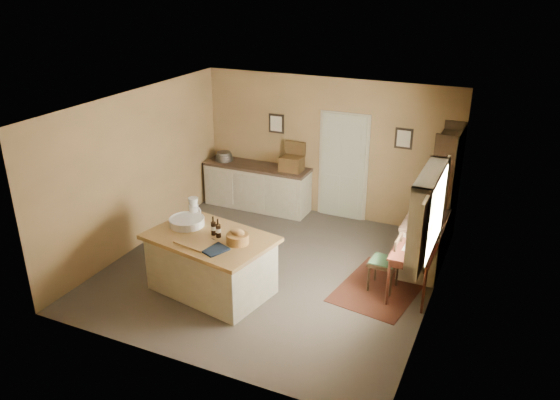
{
  "coord_description": "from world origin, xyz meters",
  "views": [
    {
      "loc": [
        3.32,
        -6.96,
        4.46
      ],
      "look_at": [
        0.05,
        0.23,
        1.15
      ],
      "focal_mm": 35.0,
      "sensor_mm": 36.0,
      "label": 1
    }
  ],
  "objects_px": {
    "work_island": "(211,262)",
    "desk_chair": "(384,262)",
    "shelving_unit": "(447,190)",
    "writing_desk": "(414,254)",
    "right_cabinet": "(424,243)",
    "sideboard": "(258,185)"
  },
  "relations": [
    {
      "from": "desk_chair",
      "to": "writing_desk",
      "type": "bearing_deg",
      "value": 7.37
    },
    {
      "from": "work_island",
      "to": "shelving_unit",
      "type": "distance_m",
      "value": 4.16
    },
    {
      "from": "sideboard",
      "to": "shelving_unit",
      "type": "relative_size",
      "value": 1.02
    },
    {
      "from": "sideboard",
      "to": "desk_chair",
      "type": "height_order",
      "value": "sideboard"
    },
    {
      "from": "sideboard",
      "to": "desk_chair",
      "type": "distance_m",
      "value": 3.71
    },
    {
      "from": "work_island",
      "to": "right_cabinet",
      "type": "distance_m",
      "value": 3.39
    },
    {
      "from": "writing_desk",
      "to": "desk_chair",
      "type": "distance_m",
      "value": 0.48
    },
    {
      "from": "desk_chair",
      "to": "shelving_unit",
      "type": "xyz_separation_m",
      "value": [
        0.58,
        1.81,
        0.62
      ]
    },
    {
      "from": "writing_desk",
      "to": "desk_chair",
      "type": "xyz_separation_m",
      "value": [
        -0.42,
        -0.04,
        -0.22
      ]
    },
    {
      "from": "right_cabinet",
      "to": "work_island",
      "type": "bearing_deg",
      "value": -144.48
    },
    {
      "from": "sideboard",
      "to": "right_cabinet",
      "type": "relative_size",
      "value": 1.95
    },
    {
      "from": "desk_chair",
      "to": "shelving_unit",
      "type": "height_order",
      "value": "shelving_unit"
    },
    {
      "from": "desk_chair",
      "to": "right_cabinet",
      "type": "relative_size",
      "value": 0.8
    },
    {
      "from": "desk_chair",
      "to": "right_cabinet",
      "type": "distance_m",
      "value": 0.96
    },
    {
      "from": "writing_desk",
      "to": "right_cabinet",
      "type": "xyz_separation_m",
      "value": [
        -0.0,
        0.83,
        -0.22
      ]
    },
    {
      "from": "right_cabinet",
      "to": "shelving_unit",
      "type": "distance_m",
      "value": 1.13
    },
    {
      "from": "writing_desk",
      "to": "desk_chair",
      "type": "relative_size",
      "value": 1.07
    },
    {
      "from": "writing_desk",
      "to": "desk_chair",
      "type": "bearing_deg",
      "value": -175.2
    },
    {
      "from": "work_island",
      "to": "shelving_unit",
      "type": "relative_size",
      "value": 0.94
    },
    {
      "from": "work_island",
      "to": "writing_desk",
      "type": "height_order",
      "value": "work_island"
    },
    {
      "from": "work_island",
      "to": "desk_chair",
      "type": "bearing_deg",
      "value": 35.9
    },
    {
      "from": "sideboard",
      "to": "writing_desk",
      "type": "height_order",
      "value": "sideboard"
    }
  ]
}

